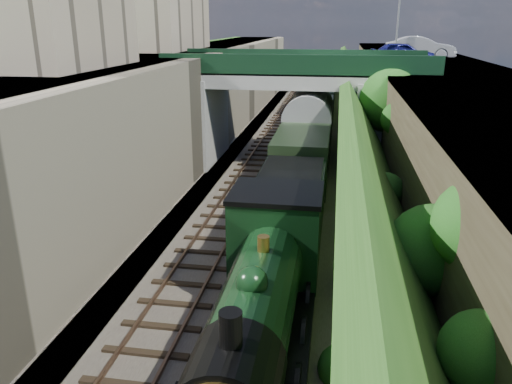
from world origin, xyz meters
name	(u,v)px	position (x,y,z in m)	size (l,w,h in m)	color
trackbed	(283,182)	(0.00, 20.00, 0.10)	(10.00, 90.00, 0.20)	#473F38
retaining_wall	(190,121)	(-5.50, 20.00, 3.50)	(1.00, 90.00, 7.00)	#756B56
street_plateau_left	(133,120)	(-9.00, 20.00, 3.50)	(6.00, 90.00, 7.00)	#262628
street_plateau_right	(459,137)	(9.50, 20.00, 3.12)	(8.00, 90.00, 6.25)	#262628
embankment_slope	(377,144)	(5.10, 18.55, 2.92)	(4.24, 90.00, 6.36)	#1E4714
track_left	(249,178)	(-2.00, 20.00, 0.25)	(2.50, 90.00, 0.20)	black
track_right	(303,180)	(1.20, 20.00, 0.25)	(2.50, 90.00, 0.20)	black
road_bridge	(306,104)	(0.94, 24.00, 4.08)	(16.00, 6.40, 7.25)	gray
building_far	(159,7)	(-10.50, 30.00, 10.00)	(5.00, 10.00, 6.00)	gray
building_near	(59,21)	(-9.50, 14.00, 9.00)	(4.00, 8.00, 4.00)	gray
tree	(391,103)	(5.91, 21.44, 4.65)	(3.60, 3.80, 6.60)	black
lamppost	(399,14)	(7.11, 32.72, 9.57)	(0.87, 0.15, 6.00)	gray
car_blue	(402,53)	(7.09, 28.38, 6.98)	(1.73, 4.30, 1.47)	navy
car_silver	(420,48)	(9.01, 33.80, 7.10)	(1.81, 5.18, 1.71)	#9A9A9E
locomotive	(262,300)	(1.20, 3.85, 1.89)	(3.10, 10.23, 3.83)	black
tender	(289,212)	(1.20, 11.22, 1.62)	(2.70, 6.00, 3.05)	black
coach_front	(309,136)	(1.20, 23.82, 2.05)	(2.90, 18.00, 3.70)	black
coach_middle	(320,96)	(1.20, 42.62, 2.05)	(2.90, 18.00, 3.70)	black
coach_rear	(326,76)	(1.20, 61.42, 2.05)	(2.90, 18.00, 3.70)	black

